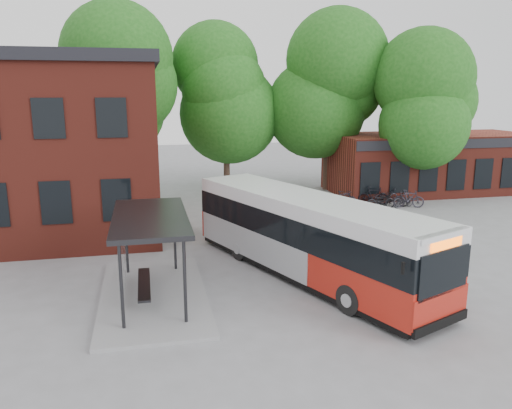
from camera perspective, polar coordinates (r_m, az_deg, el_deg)
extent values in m
plane|color=gray|center=(19.06, 2.11, -8.22)|extent=(100.00, 100.00, 0.00)
imported|color=#25242A|center=(30.46, 9.28, 0.53)|extent=(1.84, 0.77, 0.94)
imported|color=black|center=(30.25, 9.97, 0.56)|extent=(1.86, 0.80, 1.08)
imported|color=black|center=(30.64, 14.07, 0.41)|extent=(1.85, 0.66, 0.97)
imported|color=black|center=(31.70, 13.26, 0.99)|extent=(1.92, 1.10, 1.11)
imported|color=#26252D|center=(32.29, 14.62, 0.97)|extent=(1.88, 0.98, 0.94)
imported|color=#27272D|center=(31.33, 16.53, 0.56)|extent=(1.72, 0.92, 1.00)
imported|color=black|center=(31.49, 15.45, 0.66)|extent=(1.95, 1.24, 0.97)
imported|color=#2C2A35|center=(31.41, 17.07, 0.64)|extent=(1.87, 1.11, 1.09)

